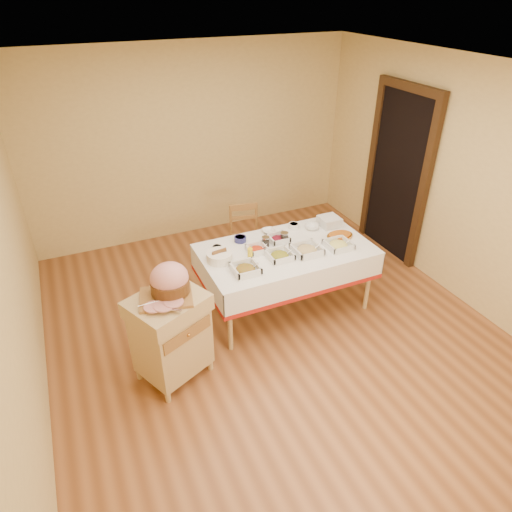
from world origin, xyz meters
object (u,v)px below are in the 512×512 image
at_px(preserve_jar_right, 284,238).
at_px(plate_stack, 329,221).
at_px(ham_on_board, 169,282).
at_px(mustard_bottle, 250,253).
at_px(dining_table, 286,261).
at_px(preserve_jar_left, 266,242).
at_px(bread_basket, 219,257).
at_px(butcher_cart, 171,333).
at_px(brass_platter, 340,236).
at_px(dining_chair, 246,238).

xyz_separation_m(preserve_jar_right, plate_stack, (0.65, 0.12, 0.00)).
height_order(ham_on_board, mustard_bottle, ham_on_board).
height_order(dining_table, ham_on_board, ham_on_board).
distance_m(preserve_jar_left, mustard_bottle, 0.32).
relative_size(preserve_jar_right, plate_stack, 0.51).
distance_m(ham_on_board, bread_basket, 0.87).
distance_m(butcher_cart, bread_basket, 0.95).
height_order(dining_table, preserve_jar_right, preserve_jar_right).
distance_m(mustard_bottle, plate_stack, 1.18).
xyz_separation_m(preserve_jar_left, bread_basket, (-0.56, -0.08, 0.00)).
relative_size(dining_table, plate_stack, 8.20).
bearing_deg(ham_on_board, dining_table, 19.34).
distance_m(dining_table, brass_platter, 0.68).
xyz_separation_m(ham_on_board, preserve_jar_right, (1.43, 0.62, -0.21)).
bearing_deg(mustard_bottle, ham_on_board, -154.94).
bearing_deg(mustard_bottle, dining_chair, 69.59).
bearing_deg(dining_chair, bread_basket, -126.96).
xyz_separation_m(ham_on_board, preserve_jar_left, (1.20, 0.63, -0.21)).
distance_m(bread_basket, brass_platter, 1.39).
bearing_deg(ham_on_board, preserve_jar_left, 27.49).
relative_size(preserve_jar_right, brass_platter, 0.37).
relative_size(butcher_cart, plate_stack, 3.98).
relative_size(preserve_jar_right, bread_basket, 0.42).
bearing_deg(plate_stack, ham_on_board, -160.17).
relative_size(dining_table, dining_chair, 2.15).
relative_size(dining_table, preserve_jar_right, 16.20).
bearing_deg(butcher_cart, ham_on_board, 38.03).
bearing_deg(dining_table, ham_on_board, -160.66).
bearing_deg(mustard_bottle, bread_basket, 160.61).
relative_size(dining_chair, preserve_jar_right, 7.52).
bearing_deg(plate_stack, preserve_jar_left, -171.97).
relative_size(dining_table, butcher_cart, 2.06).
bearing_deg(mustard_bottle, butcher_cart, -154.23).
bearing_deg(brass_platter, ham_on_board, -167.19).
distance_m(preserve_jar_left, bread_basket, 0.56).
bearing_deg(preserve_jar_left, butcher_cart, -152.06).
xyz_separation_m(dining_chair, preserve_jar_left, (-0.10, -0.79, 0.37)).
distance_m(dining_table, ham_on_board, 1.52).
height_order(bread_basket, brass_platter, bread_basket).
bearing_deg(preserve_jar_right, dining_table, -109.41).
distance_m(butcher_cart, ham_on_board, 0.52).
bearing_deg(brass_platter, dining_table, 178.22).
distance_m(butcher_cart, preserve_jar_left, 1.45).
height_order(dining_table, dining_chair, dining_chair).
distance_m(preserve_jar_right, mustard_bottle, 0.52).
xyz_separation_m(mustard_bottle, brass_platter, (1.10, 0.02, -0.05)).
distance_m(preserve_jar_right, plate_stack, 0.66).
xyz_separation_m(dining_chair, plate_stack, (0.78, -0.66, 0.38)).
relative_size(bread_basket, plate_stack, 1.19).
distance_m(dining_chair, plate_stack, 1.09).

